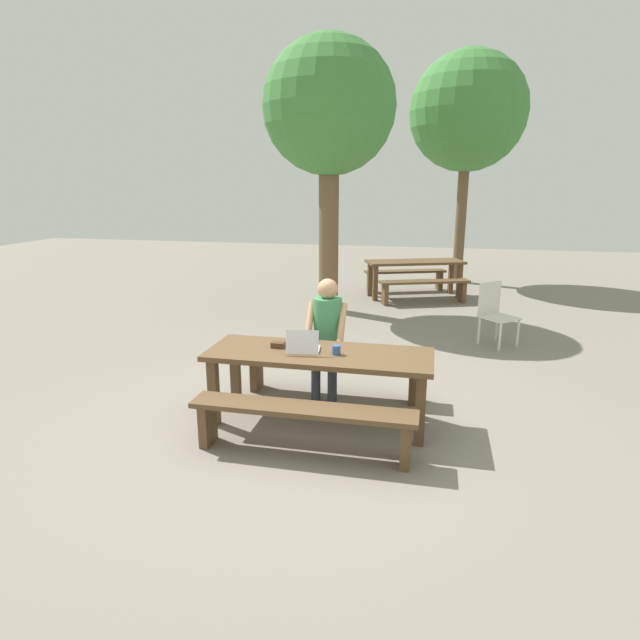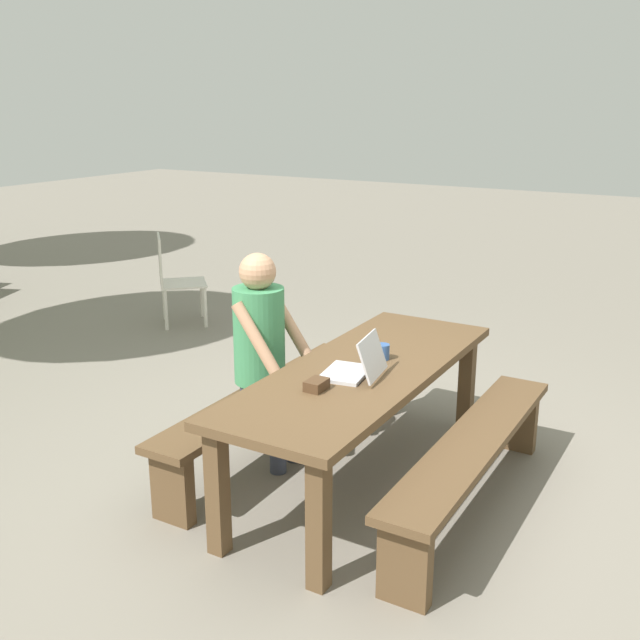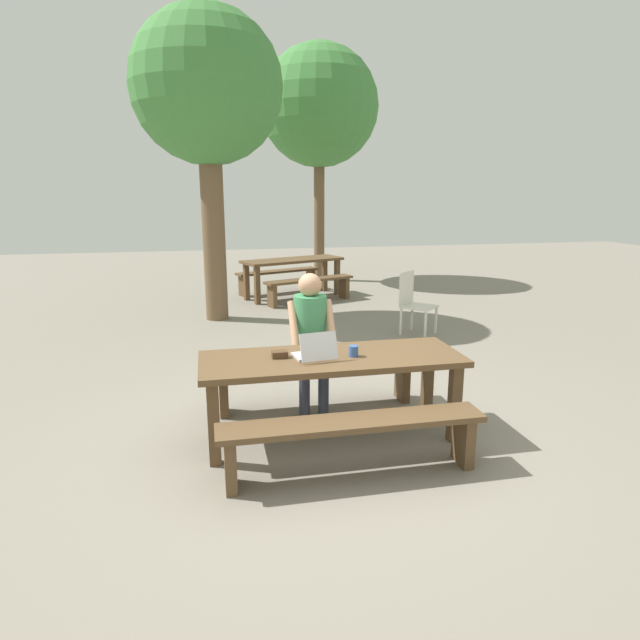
{
  "view_description": "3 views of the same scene",
  "coord_description": "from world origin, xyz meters",
  "px_view_note": "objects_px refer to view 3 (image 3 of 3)",
  "views": [
    {
      "loc": [
        1.03,
        -4.64,
        2.28
      ],
      "look_at": [
        -0.05,
        0.25,
        0.97
      ],
      "focal_mm": 29.28,
      "sensor_mm": 36.0,
      "label": 1
    },
    {
      "loc": [
        -3.51,
        -1.76,
        2.16
      ],
      "look_at": [
        -0.05,
        0.25,
        0.97
      ],
      "focal_mm": 41.73,
      "sensor_mm": 36.0,
      "label": 2
    },
    {
      "loc": [
        -0.97,
        -4.14,
        2.06
      ],
      "look_at": [
        -0.05,
        0.25,
        0.97
      ],
      "focal_mm": 30.32,
      "sensor_mm": 36.0,
      "label": 3
    }
  ],
  "objects_px": {
    "coffee_mug": "(353,351)",
    "picnic_table_mid": "(293,265)",
    "laptop": "(315,352)",
    "small_pouch": "(280,354)",
    "tree_left": "(207,91)",
    "tree_right": "(319,107)",
    "person_seated": "(311,332)",
    "picnic_table_front": "(332,368)",
    "plastic_chair": "(414,302)"
  },
  "relations": [
    {
      "from": "laptop",
      "to": "small_pouch",
      "type": "xyz_separation_m",
      "value": [
        -0.28,
        0.09,
        -0.03
      ]
    },
    {
      "from": "laptop",
      "to": "tree_right",
      "type": "distance_m",
      "value": 8.83
    },
    {
      "from": "picnic_table_front",
      "to": "person_seated",
      "type": "relative_size",
      "value": 1.65
    },
    {
      "from": "person_seated",
      "to": "plastic_chair",
      "type": "xyz_separation_m",
      "value": [
        1.99,
        2.43,
        -0.29
      ]
    },
    {
      "from": "laptop",
      "to": "tree_right",
      "type": "bearing_deg",
      "value": -110.61
    },
    {
      "from": "picnic_table_front",
      "to": "picnic_table_mid",
      "type": "bearing_deg",
      "value": 83.94
    },
    {
      "from": "coffee_mug",
      "to": "plastic_chair",
      "type": "height_order",
      "value": "plastic_chair"
    },
    {
      "from": "person_seated",
      "to": "tree_left",
      "type": "distance_m",
      "value": 4.87
    },
    {
      "from": "coffee_mug",
      "to": "picnic_table_mid",
      "type": "distance_m",
      "value": 6.19
    },
    {
      "from": "picnic_table_mid",
      "to": "tree_right",
      "type": "bearing_deg",
      "value": 43.89
    },
    {
      "from": "laptop",
      "to": "small_pouch",
      "type": "height_order",
      "value": "laptop"
    },
    {
      "from": "tree_left",
      "to": "coffee_mug",
      "type": "bearing_deg",
      "value": -77.62
    },
    {
      "from": "plastic_chair",
      "to": "tree_left",
      "type": "bearing_deg",
      "value": 107.26
    },
    {
      "from": "tree_left",
      "to": "plastic_chair",
      "type": "bearing_deg",
      "value": -28.94
    },
    {
      "from": "small_pouch",
      "to": "picnic_table_mid",
      "type": "distance_m",
      "value": 6.17
    },
    {
      "from": "picnic_table_mid",
      "to": "tree_left",
      "type": "relative_size",
      "value": 0.44
    },
    {
      "from": "small_pouch",
      "to": "plastic_chair",
      "type": "distance_m",
      "value": 3.83
    },
    {
      "from": "picnic_table_front",
      "to": "picnic_table_mid",
      "type": "relative_size",
      "value": 1.04
    },
    {
      "from": "person_seated",
      "to": "plastic_chair",
      "type": "distance_m",
      "value": 3.15
    },
    {
      "from": "laptop",
      "to": "picnic_table_mid",
      "type": "xyz_separation_m",
      "value": [
        0.8,
        6.16,
        -0.15
      ]
    },
    {
      "from": "laptop",
      "to": "plastic_chair",
      "type": "distance_m",
      "value": 3.75
    },
    {
      "from": "coffee_mug",
      "to": "tree_left",
      "type": "relative_size",
      "value": 0.02
    },
    {
      "from": "picnic_table_front",
      "to": "small_pouch",
      "type": "distance_m",
      "value": 0.45
    },
    {
      "from": "coffee_mug",
      "to": "picnic_table_mid",
      "type": "bearing_deg",
      "value": 85.57
    },
    {
      "from": "person_seated",
      "to": "tree_right",
      "type": "distance_m",
      "value": 8.21
    },
    {
      "from": "picnic_table_front",
      "to": "tree_right",
      "type": "relative_size",
      "value": 0.42
    },
    {
      "from": "picnic_table_mid",
      "to": "laptop",
      "type": "bearing_deg",
      "value": -118.06
    },
    {
      "from": "picnic_table_front",
      "to": "small_pouch",
      "type": "xyz_separation_m",
      "value": [
        -0.43,
        0.05,
        0.13
      ]
    },
    {
      "from": "plastic_chair",
      "to": "picnic_table_mid",
      "type": "bearing_deg",
      "value": 68.9
    },
    {
      "from": "picnic_table_front",
      "to": "tree_left",
      "type": "distance_m",
      "value": 5.48
    },
    {
      "from": "picnic_table_mid",
      "to": "person_seated",
      "type": "bearing_deg",
      "value": -117.99
    },
    {
      "from": "small_pouch",
      "to": "person_seated",
      "type": "bearing_deg",
      "value": 57.46
    },
    {
      "from": "small_pouch",
      "to": "picnic_table_front",
      "type": "bearing_deg",
      "value": -6.86
    },
    {
      "from": "tree_left",
      "to": "picnic_table_mid",
      "type": "bearing_deg",
      "value": 45.65
    },
    {
      "from": "coffee_mug",
      "to": "person_seated",
      "type": "height_order",
      "value": "person_seated"
    },
    {
      "from": "picnic_table_front",
      "to": "tree_right",
      "type": "height_order",
      "value": "tree_right"
    },
    {
      "from": "picnic_table_mid",
      "to": "tree_left",
      "type": "height_order",
      "value": "tree_left"
    },
    {
      "from": "picnic_table_front",
      "to": "tree_right",
      "type": "xyz_separation_m",
      "value": [
        1.58,
        8.08,
        3.17
      ]
    },
    {
      "from": "small_pouch",
      "to": "picnic_table_mid",
      "type": "height_order",
      "value": "small_pouch"
    },
    {
      "from": "laptop",
      "to": "person_seated",
      "type": "height_order",
      "value": "person_seated"
    },
    {
      "from": "laptop",
      "to": "coffee_mug",
      "type": "relative_size",
      "value": 3.88
    },
    {
      "from": "picnic_table_mid",
      "to": "tree_left",
      "type": "bearing_deg",
      "value": -155.02
    },
    {
      "from": "tree_left",
      "to": "laptop",
      "type": "bearing_deg",
      "value": -81.46
    },
    {
      "from": "tree_left",
      "to": "person_seated",
      "type": "bearing_deg",
      "value": -78.74
    },
    {
      "from": "plastic_chair",
      "to": "tree_left",
      "type": "height_order",
      "value": "tree_left"
    },
    {
      "from": "tree_left",
      "to": "small_pouch",
      "type": "bearing_deg",
      "value": -84.74
    },
    {
      "from": "person_seated",
      "to": "picnic_table_mid",
      "type": "height_order",
      "value": "person_seated"
    },
    {
      "from": "picnic_table_front",
      "to": "laptop",
      "type": "height_order",
      "value": "laptop"
    },
    {
      "from": "plastic_chair",
      "to": "picnic_table_front",
      "type": "bearing_deg",
      "value": -166.04
    },
    {
      "from": "person_seated",
      "to": "coffee_mug",
      "type": "bearing_deg",
      "value": -71.24
    }
  ]
}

